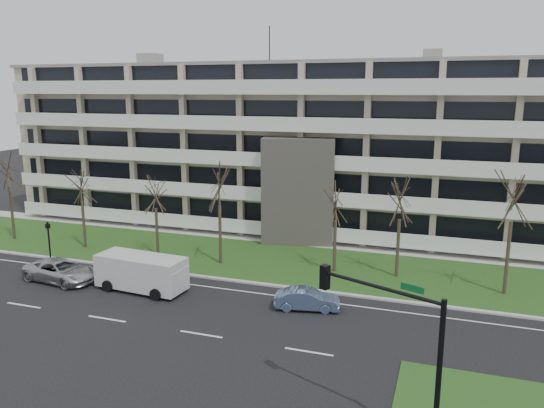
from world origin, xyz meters
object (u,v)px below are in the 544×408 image
at_px(blue_sedan, 307,299).
at_px(pedestrian_signal, 49,237).
at_px(traffic_signal, 395,337).
at_px(silver_pickup, 61,271).
at_px(white_van, 142,270).

distance_m(blue_sedan, pedestrian_signal, 21.00).
xyz_separation_m(blue_sedan, traffic_signal, (6.12, -10.30, 3.35)).
relative_size(blue_sedan, pedestrian_signal, 1.22).
bearing_deg(silver_pickup, traffic_signal, -105.11).
distance_m(traffic_signal, pedestrian_signal, 29.79).
bearing_deg(blue_sedan, silver_pickup, 80.85).
xyz_separation_m(white_van, pedestrian_signal, (-9.85, 2.72, 0.63)).
distance_m(blue_sedan, white_van, 11.03).
height_order(white_van, traffic_signal, traffic_signal).
relative_size(blue_sedan, traffic_signal, 0.63).
bearing_deg(traffic_signal, silver_pickup, -179.64).
xyz_separation_m(silver_pickup, traffic_signal, (23.35, -9.43, 3.24)).
bearing_deg(traffic_signal, pedestrian_signal, 177.45).
bearing_deg(pedestrian_signal, white_van, -3.58).
distance_m(silver_pickup, traffic_signal, 25.39).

